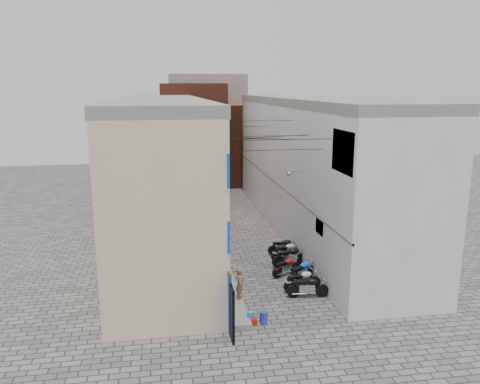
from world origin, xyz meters
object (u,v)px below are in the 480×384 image
motorcycle_g (284,246)px  motorcycle_f (287,250)px  water_jug_near (264,317)px  motorcycle_b (302,279)px  motorcycle_d (286,266)px  water_jug_far (250,317)px  red_crate (252,321)px  motorcycle_a (308,286)px  motorcycle_c (302,270)px  person_b (222,269)px  person_a (240,284)px  motorcycle_e (290,255)px

motorcycle_g → motorcycle_f: bearing=-4.1°
motorcycle_g → water_jug_near: size_ratio=3.63×
motorcycle_b → motorcycle_g: (0.38, 4.99, -0.02)m
motorcycle_d → motorcycle_g: motorcycle_g is taller
water_jug_far → red_crate: (0.04, -0.19, -0.11)m
motorcycle_a → water_jug_far: (-3.10, -1.90, -0.34)m
motorcycle_c → person_b: size_ratio=1.18×
water_jug_far → motorcycle_f: bearing=63.4°
person_a → person_b: (-0.65, 1.42, 0.16)m
person_b → motorcycle_d: bearing=-44.4°
motorcycle_b → person_a: size_ratio=1.33×
motorcycle_a → motorcycle_d: size_ratio=1.08×
motorcycle_c → person_a: 4.00m
motorcycle_g → motorcycle_e: bearing=-4.6°
motorcycle_a → motorcycle_c: size_ratio=0.94×
motorcycle_f → water_jug_near: (-2.88, -7.00, -0.31)m
motorcycle_e → water_jug_near: bearing=-34.0°
motorcycle_c → person_b: (-4.14, -0.50, 0.53)m
motorcycle_c → motorcycle_d: (-0.54, 0.96, -0.08)m
motorcycle_g → water_jug_far: motorcycle_g is taller
motorcycle_d → water_jug_near: bearing=-51.7°
motorcycle_g → water_jug_near: bearing=-21.5°
motorcycle_f → water_jug_near: size_ratio=3.75×
motorcycle_c → motorcycle_f: (0.06, 3.13, -0.04)m
motorcycle_d → motorcycle_b: bearing=-18.5°
motorcycle_f → motorcycle_e: bearing=-18.1°
motorcycle_d → person_a: person_a is taller
motorcycle_b → motorcycle_f: motorcycle_f is taller
water_jug_far → red_crate: bearing=-78.0°
motorcycle_a → person_a: bearing=-80.8°
water_jug_near → motorcycle_b: bearing=48.6°
motorcycle_c → water_jug_far: 4.98m
person_a → water_jug_far: 1.92m
water_jug_near → water_jug_far: (-0.52, 0.19, -0.03)m
water_jug_far → person_a: bearing=94.9°
person_b → motorcycle_g: bearing=-19.7°
motorcycle_a → motorcycle_e: bearing=-176.8°
motorcycle_d → motorcycle_a: bearing=-20.3°
motorcycle_f → person_b: size_ratio=1.10×
motorcycle_c → red_crate: bearing=-73.8°
motorcycle_b → person_a: bearing=-84.8°
motorcycle_g → water_jug_near: 8.41m
person_a → water_jug_far: person_a is taller
motorcycle_c → motorcycle_f: size_ratio=1.08×
person_a → red_crate: size_ratio=3.82×
motorcycle_b → motorcycle_d: bearing=176.8°
motorcycle_e → person_a: 5.39m
motorcycle_c → motorcycle_f: bearing=145.5°
red_crate → motorcycle_c: bearing=49.5°
motorcycle_e → water_jug_far: size_ratio=4.57×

